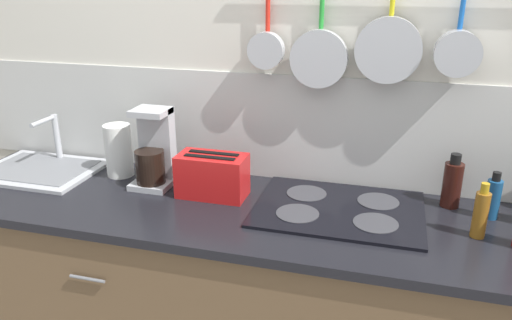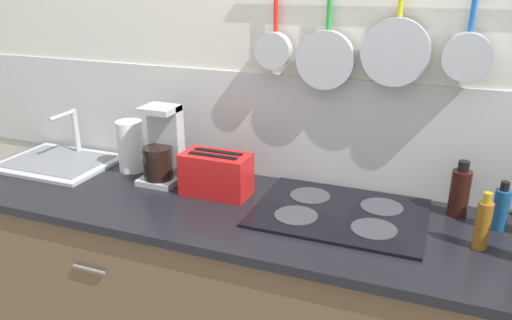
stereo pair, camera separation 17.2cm
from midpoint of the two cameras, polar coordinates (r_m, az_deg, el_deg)
name	(u,v)px [view 2 (the right image)]	position (r m, az deg, el deg)	size (l,w,h in m)	color
wall_back	(342,105)	(2.05, 12.15, 6.14)	(7.20, 0.16, 2.60)	silver
countertop	(314,224)	(1.84, 9.31, -7.31)	(3.11, 0.65, 0.03)	black
sink_basin	(59,160)	(2.47, -19.82, -0.05)	(0.51, 0.39, 0.23)	#B7BABF
paper_towel_roll	(131,146)	(2.26, -12.05, 1.53)	(0.12, 0.12, 0.23)	white
coffee_maker	(163,151)	(2.12, -8.37, 1.04)	(0.16, 0.17, 0.33)	#B7BABF
toaster	(216,174)	(1.98, -2.12, -1.66)	(0.29, 0.14, 0.17)	red
cooktop	(340,213)	(1.89, 12.13, -5.95)	(0.62, 0.46, 0.01)	black
bottle_dish_soap	(460,192)	(1.98, 24.60, -3.36)	(0.07, 0.07, 0.21)	#33140F
bottle_olive_oil	(483,224)	(1.79, 27.08, -6.59)	(0.05, 0.05, 0.19)	#8C5919
bottle_hot_sauce	(501,208)	(1.95, 28.52, -4.94)	(0.05, 0.05, 0.18)	navy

